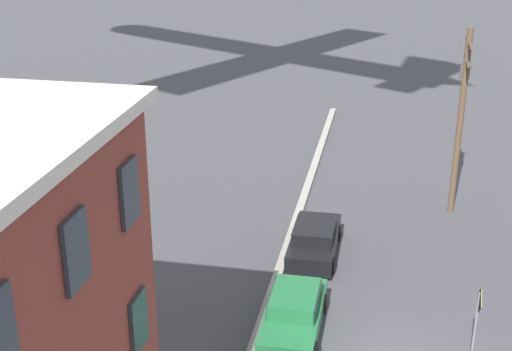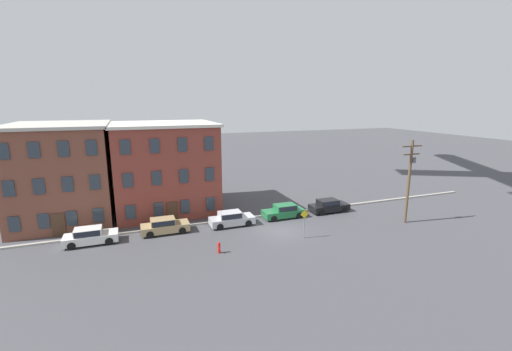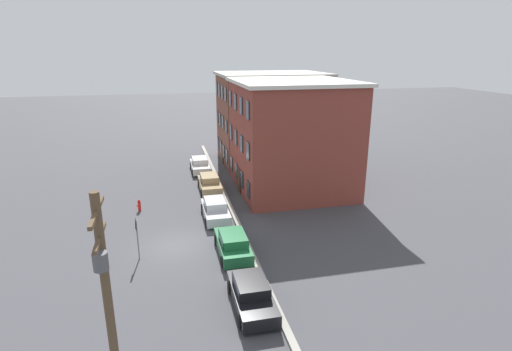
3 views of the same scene
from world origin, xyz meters
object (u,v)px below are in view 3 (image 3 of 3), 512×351
car_green (233,243)px  fire_hydrant (139,205)px  car_white (200,164)px  car_black (252,293)px  utility_pole (108,306)px  car_tan (210,182)px  car_silver (215,209)px  caution_sign (137,232)px

car_green → fire_hydrant: car_green is taller
car_white → car_black: (24.19, 0.25, 0.00)m
car_white → fire_hydrant: car_white is taller
car_green → utility_pole: 13.06m
car_tan → car_silver: bearing=-2.8°
car_tan → utility_pole: bearing=-13.8°
car_silver → caution_sign: caution_sign is taller
utility_pole → car_black: bearing=134.0°
car_black → caution_sign: (-6.20, -5.71, 1.05)m
car_tan → caution_sign: (11.68, -5.74, 1.05)m
caution_sign → utility_pole: (11.72, -0.00, 2.96)m
car_green → caution_sign: bearing=-97.0°
car_white → fire_hydrant: (10.01, -5.78, -0.27)m
car_tan → caution_sign: 13.05m
car_tan → fire_hydrant: size_ratio=4.58×
car_white → caution_sign: bearing=-16.9°
car_white → utility_pole: 30.47m
caution_sign → fire_hydrant: size_ratio=2.83×
car_tan → car_black: same height
car_white → caution_sign: caution_sign is taller
utility_pole → car_white: bearing=169.6°
car_white → car_tan: same height
car_tan → car_white: bearing=-177.4°
car_tan → car_silver: same height
car_white → car_green: same height
car_white → caution_sign: 18.83m
car_silver → fire_hydrant: 6.37m
car_green → car_tan: bearing=180.0°
car_green → caution_sign: caution_sign is taller
car_green → fire_hydrant: (-8.68, -6.06, -0.27)m
caution_sign → car_silver: bearing=134.0°
car_black → utility_pole: 8.90m
utility_pole → car_tan: bearing=166.2°
car_silver → fire_hydrant: (-2.75, -5.74, -0.27)m
car_silver → car_tan: bearing=177.2°
car_tan → car_green: size_ratio=1.00×
car_black → utility_pole: (5.52, -5.72, 4.01)m
car_silver → utility_pole: size_ratio=0.52×
car_tan → utility_pole: size_ratio=0.52×
car_silver → car_green: size_ratio=1.00×
fire_hydrant → car_white: bearing=150.0°
car_white → car_green: (18.69, 0.28, 0.00)m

